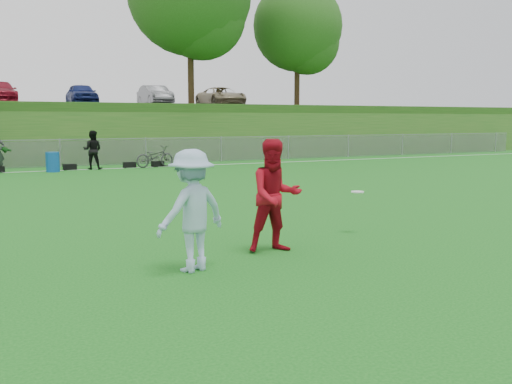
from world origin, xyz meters
TOP-DOWN VIEW (x-y plane):
  - ground at (0.00, 0.00)m, footprint 120.00×120.00m
  - sideline_far at (0.00, 18.00)m, footprint 60.00×0.10m
  - fence at (0.00, 20.00)m, footprint 58.00×0.06m
  - berm at (0.00, 31.00)m, footprint 120.00×18.00m
  - parking_lot at (0.00, 33.00)m, footprint 120.00×12.00m
  - tree_green_far at (16.16, 25.92)m, footprint 5.88×5.88m
  - car_row at (-1.17, 32.00)m, footprint 32.04×5.18m
  - gear_bags at (1.04, 18.10)m, footprint 7.35×0.40m
  - player_red_center at (0.94, 0.72)m, footprint 0.99×0.82m
  - player_blue at (-0.70, 0.17)m, footprint 1.28×0.97m
  - frisbee at (3.09, 1.40)m, footprint 0.25×0.25m
  - recycling_bin at (-0.62, 17.49)m, footprint 0.61×0.61m
  - bicycle at (3.84, 17.87)m, footprint 1.95×1.04m

SIDE VIEW (x-z plane):
  - ground at x=0.00m, z-range 0.00..0.00m
  - sideline_far at x=0.00m, z-range 0.00..0.01m
  - gear_bags at x=1.04m, z-range 0.00..0.26m
  - recycling_bin at x=-0.62m, z-range 0.00..0.83m
  - bicycle at x=3.84m, z-range 0.00..0.97m
  - fence at x=0.00m, z-range 0.00..1.30m
  - frisbee at x=3.09m, z-range 0.78..0.81m
  - player_blue at x=-0.70m, z-range 0.00..1.76m
  - player_red_center at x=0.94m, z-range 0.00..1.86m
  - berm at x=0.00m, z-range 0.00..3.00m
  - parking_lot at x=0.00m, z-range 3.00..3.10m
  - car_row at x=-1.17m, z-range 3.10..4.54m
  - tree_green_far at x=16.16m, z-range 3.87..12.06m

